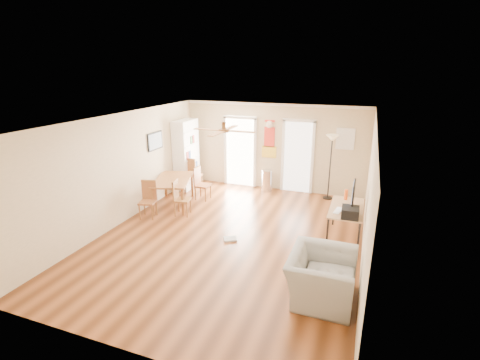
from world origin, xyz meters
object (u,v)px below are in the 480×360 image
at_px(bookshelf, 186,154).
at_px(dining_chair_right_a, 203,184).
at_px(dining_chair_near, 147,200).
at_px(printer, 350,212).
at_px(wastebasket_a, 320,256).
at_px(dining_chair_far, 193,173).
at_px(dining_table, 174,192).
at_px(trash_can, 267,181).
at_px(dining_chair_right_b, 182,198).
at_px(computer_desk, 345,223).
at_px(armchair, 321,277).
at_px(torchiere_lamp, 330,167).

xyz_separation_m(bookshelf, dining_chair_right_a, (0.92, -0.78, -0.59)).
distance_m(bookshelf, dining_chair_near, 2.47).
distance_m(printer, wastebasket_a, 1.09).
distance_m(bookshelf, dining_chair_far, 0.62).
height_order(dining_table, trash_can, dining_table).
bearing_deg(wastebasket_a, printer, 58.03).
relative_size(dining_table, dining_chair_right_b, 1.64).
bearing_deg(computer_desk, dining_chair_far, 159.03).
relative_size(dining_chair_far, armchair, 0.87).
relative_size(trash_can, torchiere_lamp, 0.36).
relative_size(dining_chair_right_a, dining_chair_near, 1.01).
bearing_deg(armchair, dining_chair_right_a, 48.69).
bearing_deg(dining_table, wastebasket_a, -21.71).
bearing_deg(dining_chair_far, trash_can, -158.84).
distance_m(bookshelf, armchair, 6.28).
bearing_deg(printer, trash_can, 129.85).
xyz_separation_m(dining_chair_near, wastebasket_a, (4.33, -0.70, -0.30)).
bearing_deg(bookshelf, computer_desk, -9.31).
xyz_separation_m(dining_chair_right_a, dining_chair_far, (-0.63, 0.65, 0.05)).
bearing_deg(dining_chair_far, dining_chair_near, 92.69).
bearing_deg(armchair, dining_table, 58.49).
distance_m(dining_chair_right_a, dining_chair_right_b, 1.17).
height_order(bookshelf, dining_chair_far, bookshelf).
xyz_separation_m(dining_table, dining_chair_right_a, (0.55, 0.67, 0.09)).
bearing_deg(dining_chair_right_a, armchair, -130.38).
xyz_separation_m(dining_chair_near, armchair, (4.48, -1.75, -0.08)).
height_order(dining_table, torchiere_lamp, torchiere_lamp).
xyz_separation_m(bookshelf, dining_chair_far, (0.29, -0.13, -0.54)).
height_order(bookshelf, torchiere_lamp, bookshelf).
relative_size(trash_can, wastebasket_a, 2.05).
distance_m(dining_chair_right_a, dining_chair_near, 1.77).
bearing_deg(bookshelf, dining_table, -63.81).
bearing_deg(computer_desk, torchiere_lamp, 104.75).
distance_m(bookshelf, dining_chair_right_a, 1.34).
bearing_deg(computer_desk, wastebasket_a, -106.46).
bearing_deg(dining_chair_near, dining_chair_far, 73.91).
xyz_separation_m(dining_table, torchiere_lamp, (3.88, 1.95, 0.55)).
bearing_deg(printer, dining_chair_near, 178.62).
height_order(dining_chair_right_a, dining_chair_far, dining_chair_far).
xyz_separation_m(bookshelf, computer_desk, (4.88, -1.89, -0.68)).
bearing_deg(bookshelf, dining_chair_near, -73.59).
height_order(printer, armchair, printer).
bearing_deg(trash_can, dining_chair_far, -163.89).
bearing_deg(printer, dining_chair_far, 152.74).
distance_m(dining_chair_far, trash_can, 2.24).
xyz_separation_m(bookshelf, wastebasket_a, (4.52, -3.10, -0.89)).
height_order(dining_table, printer, printer).
height_order(dining_chair_right_a, wastebasket_a, dining_chair_right_a).
distance_m(dining_table, printer, 4.72).
bearing_deg(armchair, dining_chair_near, 69.26).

